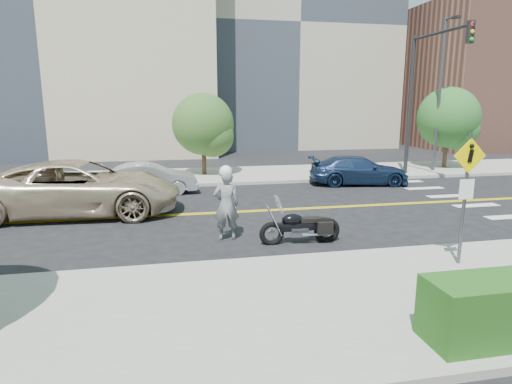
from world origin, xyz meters
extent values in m
plane|color=black|center=(0.00, 0.00, 0.00)|extent=(120.00, 120.00, 0.00)
cube|color=#9E9B91|center=(0.00, -7.50, 0.07)|extent=(60.00, 5.00, 0.15)
cube|color=#9E9B91|center=(0.00, 7.50, 0.07)|extent=(60.00, 5.00, 0.15)
cube|color=#A39984|center=(8.00, 26.00, 10.00)|extent=(18.00, 14.00, 20.00)
cube|color=#8C5947|center=(26.00, 20.00, 6.00)|extent=(14.00, 12.00, 12.00)
cylinder|color=#4C4C51|center=(12.00, 6.50, 4.15)|extent=(0.16, 0.16, 8.00)
cylinder|color=black|center=(10.00, 6.00, 3.65)|extent=(0.20, 0.20, 7.00)
cylinder|color=black|center=(10.00, 3.80, 6.95)|extent=(0.14, 4.40, 0.14)
cube|color=black|center=(10.00, 1.80, 6.65)|extent=(0.28, 0.18, 0.90)
cylinder|color=#4C4C51|center=(4.20, -6.30, 1.65)|extent=(0.08, 0.08, 3.00)
cube|color=#F9D800|center=(4.20, -6.33, 2.65)|extent=(0.78, 0.03, 0.78)
cube|color=white|center=(4.20, -6.33, 1.90)|extent=(0.35, 0.03, 0.45)
imported|color=#9E9FA3|center=(-0.78, -3.03, 1.00)|extent=(0.73, 0.48, 1.99)
sphere|color=white|center=(-0.78, -3.03, 1.94)|extent=(0.36, 0.36, 0.36)
imported|color=#BFAA8C|center=(-5.36, 0.75, 0.94)|extent=(6.91, 3.46, 1.88)
imported|color=#B0B2B8|center=(-3.18, 3.83, 0.66)|extent=(4.08, 1.60, 1.32)
imported|color=navy|center=(6.48, 4.14, 0.67)|extent=(4.87, 2.59, 1.34)
cylinder|color=#382619|center=(-0.56, 7.69, 1.76)|extent=(0.23, 0.23, 3.51)
sphere|color=#2F571B|center=(-0.56, 7.69, 2.74)|extent=(3.16, 3.16, 3.16)
cylinder|color=#382619|center=(13.27, 7.36, 1.92)|extent=(0.23, 0.23, 3.84)
sphere|color=#225B1C|center=(13.27, 7.36, 3.00)|extent=(3.40, 3.40, 3.40)
camera|label=1|loc=(-2.24, -14.57, 3.78)|focal=30.00mm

